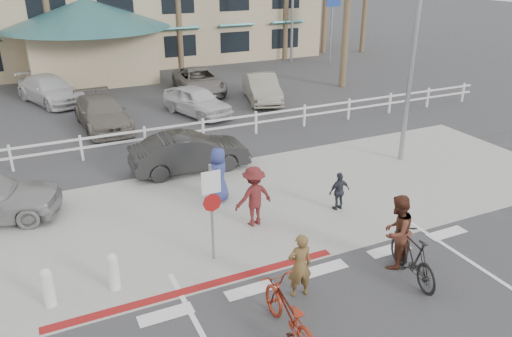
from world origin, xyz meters
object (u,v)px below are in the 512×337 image
bike_red (289,314)px  bike_black (413,257)px  car_white_sedan (190,152)px  sign_post (212,208)px

bike_red → bike_black: size_ratio=1.08×
bike_red → car_white_sedan: 9.02m
bike_red → bike_black: bike_black is taller
sign_post → bike_red: 3.42m
sign_post → bike_red: sign_post is taller
sign_post → car_white_sedan: 5.89m
bike_red → bike_black: (3.59, 0.50, 0.03)m
sign_post → bike_red: bearing=-83.5°
bike_black → car_white_sedan: car_white_sedan is taller
bike_black → car_white_sedan: bearing=-62.0°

